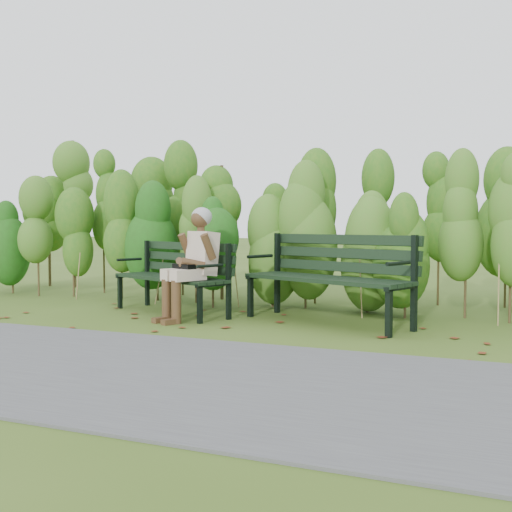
% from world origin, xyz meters
% --- Properties ---
extents(ground, '(80.00, 80.00, 0.00)m').
position_xyz_m(ground, '(0.00, 0.00, 0.00)').
color(ground, '#3C5618').
extents(footpath, '(60.00, 2.50, 0.01)m').
position_xyz_m(footpath, '(0.00, -2.20, 0.01)').
color(footpath, '#474749').
rests_on(footpath, ground).
extents(hedge_band, '(11.04, 1.67, 2.42)m').
position_xyz_m(hedge_band, '(0.00, 1.86, 1.26)').
color(hedge_band, '#47381E').
rests_on(hedge_band, ground).
extents(leaf_litter, '(5.34, 2.08, 0.01)m').
position_xyz_m(leaf_litter, '(0.66, -0.32, 0.00)').
color(leaf_litter, maroon).
rests_on(leaf_litter, ground).
extents(bench_left, '(1.86, 1.26, 0.89)m').
position_xyz_m(bench_left, '(-1.16, 0.56, 0.53)').
color(bench_left, black).
rests_on(bench_left, ground).
extents(bench_right, '(2.10, 1.37, 1.00)m').
position_xyz_m(bench_right, '(0.84, 0.57, 0.59)').
color(bench_right, black).
rests_on(bench_right, ground).
extents(seated_woman, '(0.63, 0.82, 1.31)m').
position_xyz_m(seated_woman, '(-0.71, 0.16, 0.74)').
color(seated_woman, beige).
rests_on(seated_woman, ground).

